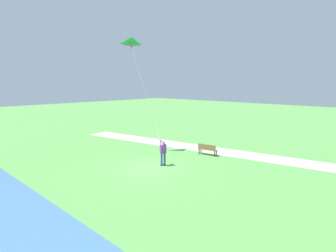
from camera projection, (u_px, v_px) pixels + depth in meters
The scene contains 5 objects.
ground_plane at pixel (151, 168), 18.53m from camera, with size 120.00×120.00×0.00m, color #569947.
walkway_path at pixel (233, 153), 22.33m from camera, with size 2.40×32.00×0.02m, color #B7AD99.
person_kite_flyer at pixel (163, 151), 18.91m from camera, with size 0.51×0.63×1.83m.
flying_kite at pixel (132, 43), 21.62m from camera, with size 1.77×4.69×7.39m.
park_bench_near_walkway at pixel (207, 149), 21.71m from camera, with size 0.68×1.55×0.88m.
Camera 1 is at (12.20, 13.10, 5.67)m, focal length 29.50 mm.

